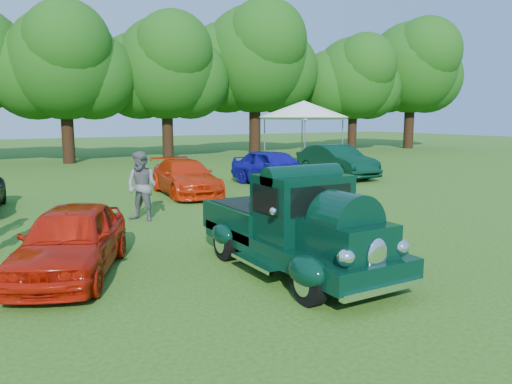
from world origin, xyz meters
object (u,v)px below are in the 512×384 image
back_car_green (336,161)px  canopy_tent (304,110)px  back_car_blue (274,167)px  hero_pickup (295,229)px  spectator_grey (142,186)px  red_convertible (71,240)px  back_car_orange (185,177)px

back_car_green → canopy_tent: 4.97m
canopy_tent → back_car_green: bearing=-104.9°
back_car_blue → back_car_green: 4.02m
hero_pickup → back_car_green: bearing=47.7°
hero_pickup → spectator_grey: size_ratio=2.44×
hero_pickup → spectator_grey: 5.84m
back_car_blue → red_convertible: bearing=-145.1°
red_convertible → spectator_grey: bearing=82.1°
spectator_grey → back_car_blue: bearing=83.2°
back_car_green → canopy_tent: (1.12, 4.20, 2.41)m
red_convertible → canopy_tent: size_ratio=0.66×
red_convertible → canopy_tent: (14.42, 13.05, 2.52)m
back_car_orange → canopy_tent: size_ratio=0.76×
hero_pickup → red_convertible: (-3.62, 1.79, -0.14)m
red_convertible → back_car_blue: 12.34m
back_car_green → hero_pickup: bearing=-129.6°
back_car_blue → spectator_grey: bearing=-154.8°
red_convertible → canopy_tent: bearing=67.1°
red_convertible → back_car_green: 15.99m
back_car_orange → red_convertible: bearing=-120.1°
hero_pickup → canopy_tent: size_ratio=0.81×
hero_pickup → back_car_blue: bearing=59.6°
hero_pickup → canopy_tent: (10.80, 14.84, 2.38)m
back_car_orange → back_car_blue: bearing=10.1°
canopy_tent → red_convertible: bearing=-137.9°
canopy_tent → back_car_orange: bearing=-149.3°
spectator_grey → back_car_orange: bearing=105.5°
red_convertible → canopy_tent: 19.62m
back_car_blue → spectator_grey: size_ratio=2.30×
back_car_blue → back_car_green: bearing=6.2°
red_convertible → spectator_grey: (2.55, 3.95, 0.31)m
spectator_grey → canopy_tent: bearing=89.8°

